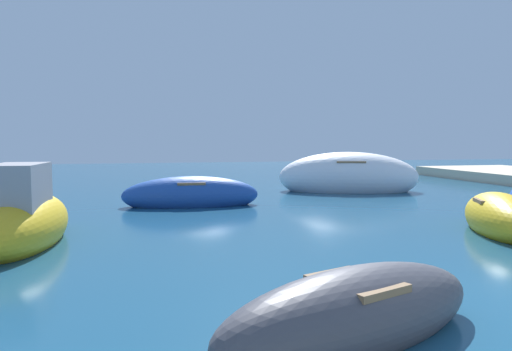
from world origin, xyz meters
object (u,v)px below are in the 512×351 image
moored_boat_0 (500,218)px  moored_boat_3 (355,314)px  moored_boat_5 (191,195)px  moored_boat_4 (348,177)px  moored_boat_1 (24,221)px

moored_boat_0 → moored_boat_3: moored_boat_0 is taller
moored_boat_3 → moored_boat_5: (-0.62, 10.89, 0.06)m
moored_boat_3 → moored_boat_4: size_ratio=0.60×
moored_boat_1 → moored_boat_5: (3.90, 4.93, -0.14)m
moored_boat_1 → moored_boat_0: bearing=-92.6°
moored_boat_3 → moored_boat_4: bearing=45.5°
moored_boat_0 → moored_boat_1: size_ratio=0.88×
moored_boat_1 → moored_boat_5: 6.29m
moored_boat_3 → moored_boat_4: 15.07m
moored_boat_4 → moored_boat_5: (-6.75, -2.87, -0.23)m
moored_boat_4 → moored_boat_5: moored_boat_4 is taller
moored_boat_0 → moored_boat_3: 7.54m
moored_boat_5 → moored_boat_4: bearing=26.3°
moored_boat_1 → moored_boat_4: moored_boat_1 is taller
moored_boat_5 → moored_boat_1: bearing=-125.1°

